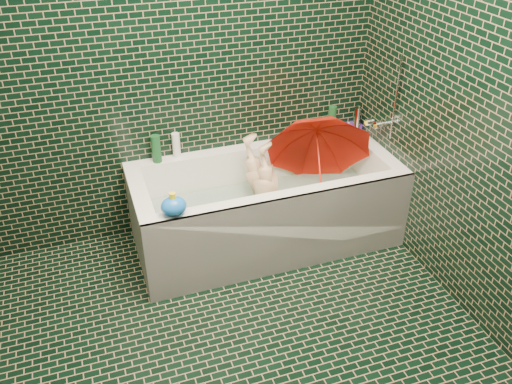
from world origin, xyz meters
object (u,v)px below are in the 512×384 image
object	(u,v)px
umbrella	(319,164)
bath_toy	(174,206)
child	(268,196)
bathtub	(266,214)
rubber_duck	(330,130)

from	to	relation	value
umbrella	bath_toy	bearing A→B (deg)	-140.45
child	umbrella	distance (m)	0.40
bathtub	rubber_duck	distance (m)	0.77
bath_toy	child	bearing A→B (deg)	8.10
bathtub	bath_toy	world-z (taller)	bath_toy
bathtub	rubber_duck	size ratio (longest dim) A/B	16.03
child	bath_toy	xyz separation A→B (m)	(-0.69, -0.37, 0.30)
bathtub	child	distance (m)	0.12
bathtub	umbrella	size ratio (longest dim) A/B	2.53
bathtub	rubber_duck	xyz separation A→B (m)	(0.59, 0.32, 0.38)
bathtub	umbrella	bearing A→B (deg)	-1.91
bath_toy	rubber_duck	bearing A→B (deg)	6.55
umbrella	rubber_duck	world-z (taller)	umbrella
rubber_duck	bath_toy	bearing A→B (deg)	-148.44
umbrella	bathtub	bearing A→B (deg)	-158.76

